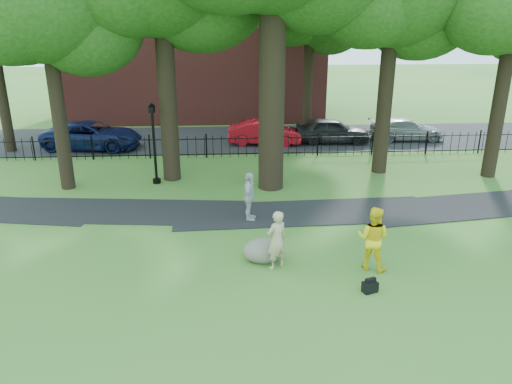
{
  "coord_description": "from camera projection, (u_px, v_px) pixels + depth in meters",
  "views": [
    {
      "loc": [
        -1.97,
        -13.92,
        7.42
      ],
      "look_at": [
        -0.97,
        2.0,
        1.61
      ],
      "focal_mm": 35.0,
      "sensor_mm": 36.0,
      "label": 1
    }
  ],
  "objects": [
    {
      "name": "red_sedan",
      "position": [
        265.0,
        132.0,
        29.24
      ],
      "size": [
        4.39,
        1.93,
        1.4
      ],
      "primitive_type": "imported",
      "rotation": [
        0.0,
        0.0,
        1.46
      ],
      "color": "#AE0D1A",
      "rests_on": "ground"
    },
    {
      "name": "grey_car",
      "position": [
        332.0,
        130.0,
        29.55
      ],
      "size": [
        4.48,
        2.05,
        1.49
      ],
      "primitive_type": "imported",
      "rotation": [
        0.0,
        0.0,
        1.5
      ],
      "color": "black",
      "rests_on": "ground"
    },
    {
      "name": "silver_car",
      "position": [
        406.0,
        129.0,
        30.24
      ],
      "size": [
        4.52,
        1.99,
        1.29
      ],
      "primitive_type": "imported",
      "rotation": [
        0.0,
        0.0,
        1.53
      ],
      "color": "gray",
      "rests_on": "ground"
    },
    {
      "name": "footpath",
      "position": [
        303.0,
        213.0,
        19.42
      ],
      "size": [
        36.07,
        3.85,
        0.03
      ],
      "primitive_type": "cube",
      "rotation": [
        0.0,
        0.0,
        0.03
      ],
      "color": "black",
      "rests_on": "ground"
    },
    {
      "name": "woman",
      "position": [
        277.0,
        240.0,
        14.98
      ],
      "size": [
        0.81,
        0.74,
        1.87
      ],
      "primitive_type": "imported",
      "rotation": [
        0.0,
        0.0,
        3.69
      ],
      "color": "tan",
      "rests_on": "ground"
    },
    {
      "name": "lamppost",
      "position": [
        154.0,
        145.0,
        22.21
      ],
      "size": [
        0.36,
        0.36,
        3.68
      ],
      "rotation": [
        0.0,
        0.0,
        -0.19
      ],
      "color": "black",
      "rests_on": "ground"
    },
    {
      "name": "boulder",
      "position": [
        264.0,
        249.0,
        15.64
      ],
      "size": [
        1.32,
        1.0,
        0.77
      ],
      "primitive_type": "ellipsoid",
      "rotation": [
        0.0,
        0.0,
        -0.01
      ],
      "color": "#6D685B",
      "rests_on": "ground"
    },
    {
      "name": "red_bag",
      "position": [
        372.0,
        230.0,
        17.63
      ],
      "size": [
        0.38,
        0.28,
        0.23
      ],
      "primitive_type": "cube",
      "rotation": [
        0.0,
        0.0,
        0.23
      ],
      "color": "maroon",
      "rests_on": "ground"
    },
    {
      "name": "iron_fence",
      "position": [
        262.0,
        146.0,
        26.76
      ],
      "size": [
        44.0,
        0.04,
        1.2
      ],
      "color": "black",
      "rests_on": "ground"
    },
    {
      "name": "ground",
      "position": [
        291.0,
        261.0,
        15.71
      ],
      "size": [
        120.0,
        120.0,
        0.0
      ],
      "primitive_type": "plane",
      "color": "#326824",
      "rests_on": "ground"
    },
    {
      "name": "pedestrian",
      "position": [
        249.0,
        197.0,
        18.49
      ],
      "size": [
        0.67,
        1.16,
        1.86
      ],
      "primitive_type": "imported",
      "rotation": [
        0.0,
        0.0,
        1.37
      ],
      "color": "#B3B3B8",
      "rests_on": "ground"
    },
    {
      "name": "brick_building",
      "position": [
        195.0,
        32.0,
        35.93
      ],
      "size": [
        18.0,
        8.0,
        12.0
      ],
      "primitive_type": "cube",
      "color": "maroon",
      "rests_on": "ground"
    },
    {
      "name": "navy_van",
      "position": [
        92.0,
        135.0,
        28.29
      ],
      "size": [
        5.79,
        3.26,
        1.53
      ],
      "primitive_type": "imported",
      "rotation": [
        0.0,
        0.0,
        1.43
      ],
      "color": "#0D1641",
      "rests_on": "ground"
    },
    {
      "name": "street",
      "position": [
        258.0,
        139.0,
        30.71
      ],
      "size": [
        80.0,
        7.0,
        0.02
      ],
      "primitive_type": "cube",
      "color": "black",
      "rests_on": "ground"
    },
    {
      "name": "man",
      "position": [
        373.0,
        238.0,
        14.94
      ],
      "size": [
        1.22,
        1.14,
        2.0
      ],
      "primitive_type": "imported",
      "rotation": [
        0.0,
        0.0,
        2.61
      ],
      "color": "yellow",
      "rests_on": "ground"
    },
    {
      "name": "backpack",
      "position": [
        370.0,
        287.0,
        13.93
      ],
      "size": [
        0.48,
        0.38,
        0.31
      ],
      "primitive_type": "cube",
      "rotation": [
        0.0,
        0.0,
        0.33
      ],
      "color": "black",
      "rests_on": "ground"
    }
  ]
}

